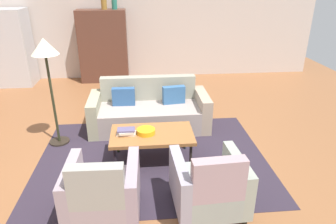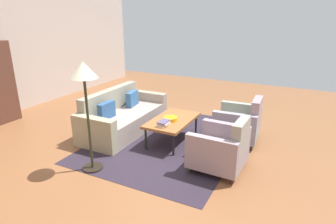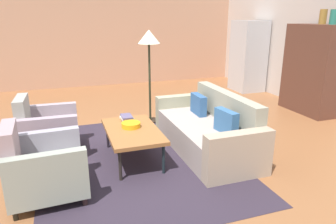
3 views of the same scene
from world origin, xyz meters
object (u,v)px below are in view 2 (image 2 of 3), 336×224
object	(u,v)px
fruit_bowl	(170,119)
floor_lamp	(84,81)
armchair_right	(241,124)
couch	(122,118)
coffee_table	(172,121)
book_stack	(164,123)
armchair_left	(222,150)

from	to	relation	value
fruit_bowl	floor_lamp	bearing A→B (deg)	154.67
armchair_right	couch	bearing A→B (deg)	101.29
coffee_table	floor_lamp	distance (m)	1.96
book_stack	floor_lamp	world-z (taller)	floor_lamp
coffee_table	floor_lamp	bearing A→B (deg)	155.95
armchair_right	book_stack	world-z (taller)	armchair_right
coffee_table	armchair_left	distance (m)	1.31
coffee_table	armchair_left	xyz separation A→B (m)	(-0.60, -1.17, -0.07)
armchair_right	armchair_left	bearing A→B (deg)	176.90
couch	coffee_table	xyz separation A→B (m)	(0.00, -1.19, 0.13)
couch	fruit_bowl	bearing A→B (deg)	85.56
coffee_table	fruit_bowl	bearing A→B (deg)	-180.00
coffee_table	armchair_left	size ratio (longest dim) A/B	1.36
coffee_table	fruit_bowl	distance (m)	0.11
couch	armchair_right	xyz separation A→B (m)	(0.60, -2.35, 0.06)
couch	book_stack	distance (m)	1.26
armchair_right	fruit_bowl	distance (m)	1.36
armchair_right	fruit_bowl	bearing A→B (deg)	117.52
coffee_table	book_stack	bearing A→B (deg)	-179.43
floor_lamp	coffee_table	bearing A→B (deg)	-24.05
coffee_table	fruit_bowl	xyz separation A→B (m)	(-0.09, -0.00, 0.07)
armchair_right	floor_lamp	size ratio (longest dim) A/B	0.51
coffee_table	floor_lamp	size ratio (longest dim) A/B	0.70
couch	book_stack	bearing A→B (deg)	72.48
couch	fruit_bowl	distance (m)	1.21
fruit_bowl	book_stack	xyz separation A→B (m)	(-0.28, -0.00, 0.01)
couch	fruit_bowl	size ratio (longest dim) A/B	7.91
coffee_table	fruit_bowl	world-z (taller)	fruit_bowl
armchair_left	floor_lamp	world-z (taller)	floor_lamp
armchair_right	book_stack	xyz separation A→B (m)	(-0.97, 1.16, 0.15)
couch	armchair_right	world-z (taller)	armchair_right
armchair_left	armchair_right	xyz separation A→B (m)	(1.21, 0.00, 0.00)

